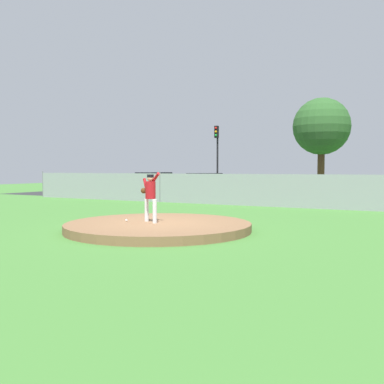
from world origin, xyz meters
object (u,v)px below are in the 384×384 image
(parked_car_champagne, at_px, (154,185))
(traffic_light_near, at_px, (217,148))
(pitcher_youth, at_px, (150,193))
(parked_car_silver, at_px, (285,188))
(traffic_cone_orange, at_px, (381,201))
(parked_car_slate, at_px, (205,186))
(baseball, at_px, (126,220))

(parked_car_champagne, xyz_separation_m, traffic_light_near, (3.28, 3.63, 2.70))
(pitcher_youth, relative_size, parked_car_silver, 0.37)
(traffic_cone_orange, bearing_deg, parked_car_champagne, 173.63)
(parked_car_slate, relative_size, parked_car_silver, 1.03)
(baseball, height_order, parked_car_silver, parked_car_silver)
(pitcher_youth, distance_m, traffic_cone_orange, 14.30)
(parked_car_slate, bearing_deg, traffic_cone_orange, -6.96)
(pitcher_youth, distance_m, parked_car_champagne, 17.77)
(baseball, distance_m, traffic_cone_orange, 14.78)
(pitcher_youth, height_order, baseball, pitcher_youth)
(parked_car_silver, relative_size, traffic_cone_orange, 7.77)
(pitcher_youth, bearing_deg, parked_car_slate, 110.58)
(pitcher_youth, distance_m, traffic_light_near, 19.72)
(baseball, height_order, parked_car_slate, parked_car_slate)
(baseball, relative_size, parked_car_silver, 0.02)
(traffic_cone_orange, bearing_deg, parked_car_slate, 173.04)
(baseball, relative_size, parked_car_champagne, 0.02)
(parked_car_champagne, bearing_deg, traffic_light_near, 47.87)
(parked_car_silver, distance_m, traffic_cone_orange, 5.75)
(parked_car_silver, distance_m, traffic_light_near, 7.96)
(parked_car_slate, relative_size, parked_car_champagne, 0.93)
(traffic_light_near, bearing_deg, pitcher_youth, -70.81)
(parked_car_slate, xyz_separation_m, parked_car_silver, (5.41, 0.12, -0.03))
(pitcher_youth, xyz_separation_m, parked_car_slate, (-5.45, 14.50, -0.39))
(pitcher_youth, distance_m, parked_car_slate, 15.50)
(traffic_light_near, bearing_deg, baseball, -73.16)
(parked_car_slate, distance_m, parked_car_champagne, 4.29)
(parked_car_slate, distance_m, traffic_light_near, 4.93)
(baseball, relative_size, parked_car_slate, 0.02)
(parked_car_silver, relative_size, traffic_light_near, 0.83)
(baseball, xyz_separation_m, traffic_light_near, (-5.66, 18.71, 3.22))
(parked_car_slate, bearing_deg, traffic_light_near, 103.94)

